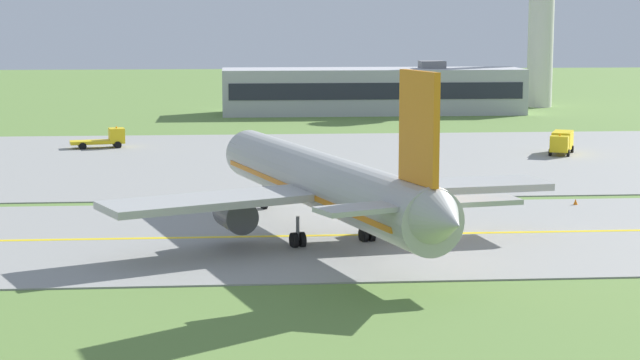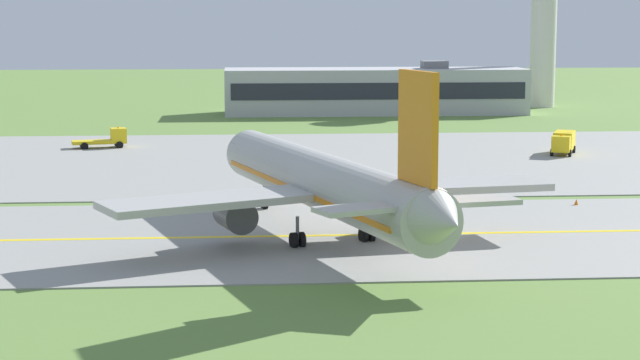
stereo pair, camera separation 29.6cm
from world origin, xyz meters
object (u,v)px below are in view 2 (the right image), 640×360
service_truck_baggage (108,138)px  service_truck_fuel (563,142)px  airplane_lead (325,183)px  control_tower (544,3)px

service_truck_baggage → service_truck_fuel: 53.68m
service_truck_fuel → airplane_lead: bearing=-124.1°
airplane_lead → service_truck_baggage: airplane_lead is taller
airplane_lead → service_truck_baggage: (-21.54, 56.29, -2.95)m
service_truck_baggage → control_tower: bearing=38.7°
airplane_lead → service_truck_baggage: bearing=110.9°
service_truck_baggage → airplane_lead: bearing=-69.1°
airplane_lead → service_truck_baggage: 60.34m
service_truck_baggage → service_truck_fuel: size_ratio=1.06×
service_truck_baggage → service_truck_fuel: service_truck_fuel is taller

